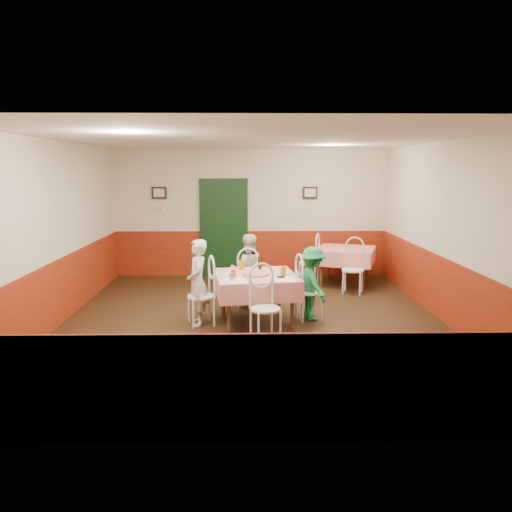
{
  "coord_description": "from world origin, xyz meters",
  "views": [
    {
      "loc": [
        -0.1,
        -7.52,
        2.38
      ],
      "look_at": [
        0.05,
        0.01,
        1.05
      ],
      "focal_mm": 35.0,
      "sensor_mm": 36.0,
      "label": 1
    }
  ],
  "objects_px": {
    "chair_right": "(309,292)",
    "pizza": "(256,274)",
    "chair_second_b": "(353,270)",
    "diner_left": "(198,283)",
    "diner_far": "(248,271)",
    "glass_b": "(283,271)",
    "diner_right": "(312,284)",
    "wallet": "(281,277)",
    "chair_left": "(201,296)",
    "second_table": "(345,266)",
    "beer_bottle": "(260,261)",
    "chair_far": "(248,282)",
    "glass_c": "(242,265)",
    "main_table": "(256,299)",
    "chair_near": "(266,309)",
    "chair_second_a": "(309,263)",
    "glass_a": "(234,275)"
  },
  "relations": [
    {
      "from": "chair_right",
      "to": "pizza",
      "type": "distance_m",
      "value": 0.92
    },
    {
      "from": "chair_second_b",
      "to": "diner_left",
      "type": "bearing_deg",
      "value": -126.49
    },
    {
      "from": "diner_far",
      "to": "glass_b",
      "type": "bearing_deg",
      "value": 110.01
    },
    {
      "from": "diner_right",
      "to": "wallet",
      "type": "bearing_deg",
      "value": 107.1
    },
    {
      "from": "chair_left",
      "to": "glass_b",
      "type": "xyz_separation_m",
      "value": [
        1.25,
        -0.02,
        0.39
      ]
    },
    {
      "from": "second_table",
      "to": "beer_bottle",
      "type": "relative_size",
      "value": 4.56
    },
    {
      "from": "chair_far",
      "to": "glass_c",
      "type": "relative_size",
      "value": 6.06
    },
    {
      "from": "second_table",
      "to": "diner_far",
      "type": "xyz_separation_m",
      "value": [
        -2.02,
        -1.66,
        0.26
      ]
    },
    {
      "from": "glass_c",
      "to": "main_table",
      "type": "bearing_deg",
      "value": -58.4
    },
    {
      "from": "beer_bottle",
      "to": "glass_b",
      "type": "bearing_deg",
      "value": -59.47
    },
    {
      "from": "chair_second_b",
      "to": "pizza",
      "type": "height_order",
      "value": "chair_second_b"
    },
    {
      "from": "chair_near",
      "to": "beer_bottle",
      "type": "relative_size",
      "value": 3.67
    },
    {
      "from": "chair_right",
      "to": "chair_second_b",
      "type": "bearing_deg",
      "value": -43.97
    },
    {
      "from": "diner_left",
      "to": "main_table",
      "type": "bearing_deg",
      "value": 89.58
    },
    {
      "from": "chair_far",
      "to": "diner_far",
      "type": "height_order",
      "value": "diner_far"
    },
    {
      "from": "chair_right",
      "to": "beer_bottle",
      "type": "height_order",
      "value": "beer_bottle"
    },
    {
      "from": "chair_right",
      "to": "diner_right",
      "type": "bearing_deg",
      "value": -94.11
    },
    {
      "from": "chair_second_a",
      "to": "diner_right",
      "type": "bearing_deg",
      "value": 12.97
    },
    {
      "from": "second_table",
      "to": "diner_far",
      "type": "distance_m",
      "value": 2.62
    },
    {
      "from": "second_table",
      "to": "diner_right",
      "type": "xyz_separation_m",
      "value": [
        -1.0,
        -2.43,
        0.21
      ]
    },
    {
      "from": "diner_left",
      "to": "diner_far",
      "type": "relative_size",
      "value": 1.04
    },
    {
      "from": "chair_left",
      "to": "chair_right",
      "type": "bearing_deg",
      "value": 80.07
    },
    {
      "from": "diner_left",
      "to": "diner_far",
      "type": "distance_m",
      "value": 1.27
    },
    {
      "from": "glass_b",
      "to": "wallet",
      "type": "height_order",
      "value": "glass_b"
    },
    {
      "from": "chair_right",
      "to": "diner_right",
      "type": "height_order",
      "value": "diner_right"
    },
    {
      "from": "chair_second_a",
      "to": "wallet",
      "type": "distance_m",
      "value": 2.91
    },
    {
      "from": "glass_b",
      "to": "chair_right",
      "type": "bearing_deg",
      "value": 30.72
    },
    {
      "from": "glass_c",
      "to": "chair_right",
      "type": "bearing_deg",
      "value": -13.15
    },
    {
      "from": "chair_near",
      "to": "glass_a",
      "type": "distance_m",
      "value": 0.79
    },
    {
      "from": "chair_second_b",
      "to": "glass_a",
      "type": "bearing_deg",
      "value": -117.6
    },
    {
      "from": "glass_c",
      "to": "diner_right",
      "type": "relative_size",
      "value": 0.13
    },
    {
      "from": "chair_far",
      "to": "beer_bottle",
      "type": "bearing_deg",
      "value": 116.07
    },
    {
      "from": "glass_c",
      "to": "diner_far",
      "type": "relative_size",
      "value": 0.12
    },
    {
      "from": "chair_left",
      "to": "diner_left",
      "type": "distance_m",
      "value": 0.22
    },
    {
      "from": "chair_near",
      "to": "diner_left",
      "type": "distance_m",
      "value": 1.26
    },
    {
      "from": "chair_left",
      "to": "chair_near",
      "type": "bearing_deg",
      "value": 35.07
    },
    {
      "from": "glass_a",
      "to": "diner_right",
      "type": "height_order",
      "value": "diner_right"
    },
    {
      "from": "chair_near",
      "to": "glass_b",
      "type": "relative_size",
      "value": 5.84
    },
    {
      "from": "diner_right",
      "to": "chair_second_b",
      "type": "bearing_deg",
      "value": -48.37
    },
    {
      "from": "chair_far",
      "to": "glass_b",
      "type": "xyz_separation_m",
      "value": [
        0.53,
        -0.98,
        0.39
      ]
    },
    {
      "from": "chair_second_b",
      "to": "glass_b",
      "type": "xyz_separation_m",
      "value": [
        -1.48,
        -1.94,
        0.39
      ]
    },
    {
      "from": "chair_left",
      "to": "chair_far",
      "type": "distance_m",
      "value": 1.2
    },
    {
      "from": "chair_far",
      "to": "glass_a",
      "type": "xyz_separation_m",
      "value": [
        -0.22,
        -1.16,
        0.38
      ]
    },
    {
      "from": "second_table",
      "to": "wallet",
      "type": "height_order",
      "value": "wallet"
    },
    {
      "from": "pizza",
      "to": "glass_b",
      "type": "distance_m",
      "value": 0.43
    },
    {
      "from": "beer_bottle",
      "to": "second_table",
      "type": "bearing_deg",
      "value": 49.16
    },
    {
      "from": "main_table",
      "to": "glass_a",
      "type": "xyz_separation_m",
      "value": [
        -0.34,
        -0.32,
        0.45
      ]
    },
    {
      "from": "chair_far",
      "to": "glass_b",
      "type": "bearing_deg",
      "value": 119.59
    },
    {
      "from": "second_table",
      "to": "chair_far",
      "type": "distance_m",
      "value": 2.64
    },
    {
      "from": "chair_left",
      "to": "glass_a",
      "type": "height_order",
      "value": "chair_left"
    }
  ]
}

